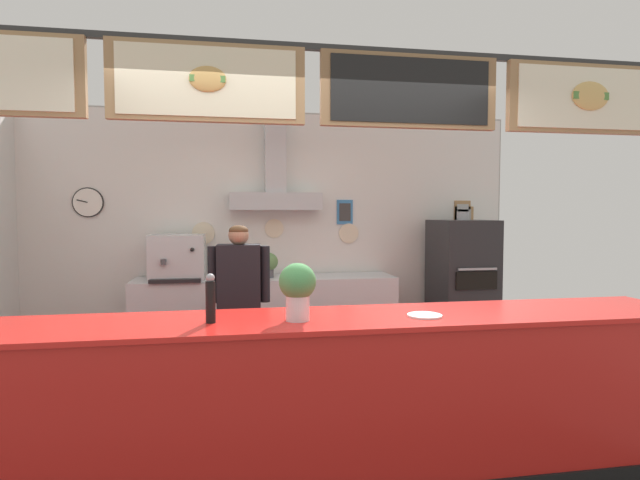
% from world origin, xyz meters
% --- Properties ---
extents(ground_plane, '(6.93, 6.93, 0.00)m').
position_xyz_m(ground_plane, '(0.00, 0.00, 0.00)').
color(ground_plane, '#3F3A38').
extents(back_wall_assembly, '(5.78, 3.02, 2.85)m').
position_xyz_m(back_wall_assembly, '(-0.00, 2.60, 1.52)').
color(back_wall_assembly, '#9E9E99').
rests_on(back_wall_assembly, ground_plane).
extents(service_counter, '(4.91, 0.72, 1.02)m').
position_xyz_m(service_counter, '(0.00, -0.26, 0.51)').
color(service_counter, red).
rests_on(service_counter, ground_plane).
extents(back_prep_counter, '(2.91, 0.62, 0.93)m').
position_xyz_m(back_prep_counter, '(-0.13, 2.39, 0.46)').
color(back_prep_counter, silver).
rests_on(back_prep_counter, ground_plane).
extents(pizza_oven, '(0.64, 0.74, 1.68)m').
position_xyz_m(pizza_oven, '(2.15, 2.23, 0.79)').
color(pizza_oven, '#232326').
rests_on(pizza_oven, ground_plane).
extents(shop_worker, '(0.52, 0.24, 1.56)m').
position_xyz_m(shop_worker, '(-0.45, 1.02, 0.84)').
color(shop_worker, '#232328').
rests_on(shop_worker, ground_plane).
extents(espresso_machine, '(0.58, 0.56, 0.49)m').
position_xyz_m(espresso_machine, '(-1.10, 2.37, 1.18)').
color(espresso_machine, silver).
rests_on(espresso_machine, back_prep_counter).
extents(potted_rosemary, '(0.14, 0.14, 0.20)m').
position_xyz_m(potted_rosemary, '(-0.62, 2.42, 1.05)').
color(potted_rosemary, '#4C4C51').
rests_on(potted_rosemary, back_prep_counter).
extents(potted_basil, '(0.23, 0.23, 0.28)m').
position_xyz_m(potted_basil, '(-0.12, 2.36, 1.10)').
color(potted_basil, '#4C4C51').
rests_on(potted_basil, back_prep_counter).
extents(condiment_plate, '(0.21, 0.21, 0.01)m').
position_xyz_m(condiment_plate, '(0.66, -0.35, 1.03)').
color(condiment_plate, white).
rests_on(condiment_plate, service_counter).
extents(pepper_grinder, '(0.06, 0.06, 0.29)m').
position_xyz_m(pepper_grinder, '(-0.63, -0.30, 1.17)').
color(pepper_grinder, black).
rests_on(pepper_grinder, service_counter).
extents(basil_vase, '(0.22, 0.22, 0.34)m').
position_xyz_m(basil_vase, '(-0.13, -0.33, 1.21)').
color(basil_vase, silver).
rests_on(basil_vase, service_counter).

